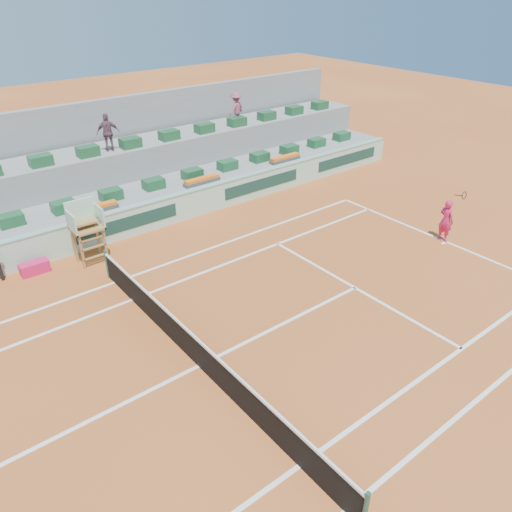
# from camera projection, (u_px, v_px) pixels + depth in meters

# --- Properties ---
(ground) EXTENTS (90.00, 90.00, 0.00)m
(ground) POSITION_uv_depth(u_px,v_px,m) (199.00, 366.00, 13.83)
(ground) COLOR #A54E1F
(ground) RESTS_ON ground
(seating_tier_lower) EXTENTS (36.00, 4.00, 1.20)m
(seating_tier_lower) POSITION_uv_depth(u_px,v_px,m) (60.00, 218.00, 20.84)
(seating_tier_lower) COLOR gray
(seating_tier_lower) RESTS_ON ground
(seating_tier_upper) EXTENTS (36.00, 2.40, 2.60)m
(seating_tier_upper) POSITION_uv_depth(u_px,v_px,m) (44.00, 191.00, 21.59)
(seating_tier_upper) COLOR gray
(seating_tier_upper) RESTS_ON ground
(stadium_back_wall) EXTENTS (36.00, 0.40, 4.40)m
(stadium_back_wall) POSITION_uv_depth(u_px,v_px,m) (28.00, 161.00, 22.24)
(stadium_back_wall) COLOR gray
(stadium_back_wall) RESTS_ON ground
(player_bag) EXTENTS (1.00, 0.45, 0.45)m
(player_bag) POSITION_uv_depth(u_px,v_px,m) (35.00, 268.00, 18.03)
(player_bag) COLOR #D51B57
(player_bag) RESTS_ON ground
(spectator_mid) EXTENTS (1.05, 0.66, 1.66)m
(spectator_mid) POSITION_uv_depth(u_px,v_px,m) (108.00, 133.00, 21.83)
(spectator_mid) COLOR #6A4654
(spectator_mid) RESTS_ON seating_tier_upper
(spectator_right) EXTENTS (1.18, 0.90, 1.62)m
(spectator_right) POSITION_uv_depth(u_px,v_px,m) (236.00, 108.00, 25.83)
(spectator_right) COLOR #904858
(spectator_right) RESTS_ON seating_tier_upper
(court_lines) EXTENTS (23.89, 11.09, 0.01)m
(court_lines) POSITION_uv_depth(u_px,v_px,m) (199.00, 366.00, 13.83)
(court_lines) COLOR white
(court_lines) RESTS_ON ground
(tennis_net) EXTENTS (0.10, 11.97, 1.10)m
(tennis_net) POSITION_uv_depth(u_px,v_px,m) (198.00, 351.00, 13.57)
(tennis_net) COLOR black
(tennis_net) RESTS_ON ground
(advertising_hoarding) EXTENTS (36.00, 0.34, 1.26)m
(advertising_hoarding) POSITION_uv_depth(u_px,v_px,m) (80.00, 236.00, 19.33)
(advertising_hoarding) COLOR #ACD9BE
(advertising_hoarding) RESTS_ON ground
(umpire_chair) EXTENTS (1.10, 0.90, 2.40)m
(umpire_chair) POSITION_uv_depth(u_px,v_px,m) (85.00, 224.00, 18.19)
(umpire_chair) COLOR olive
(umpire_chair) RESTS_ON ground
(seat_row_lower) EXTENTS (32.90, 0.60, 0.44)m
(seat_row_lower) POSITION_uv_depth(u_px,v_px,m) (64.00, 207.00, 19.82)
(seat_row_lower) COLOR #1A502C
(seat_row_lower) RESTS_ON seating_tier_lower
(seat_row_upper) EXTENTS (32.90, 0.60, 0.44)m
(seat_row_upper) POSITION_uv_depth(u_px,v_px,m) (41.00, 160.00, 20.43)
(seat_row_upper) COLOR #1A502C
(seat_row_upper) RESTS_ON seating_tier_upper
(flower_planters) EXTENTS (26.80, 0.36, 0.28)m
(flower_planters) POSITION_uv_depth(u_px,v_px,m) (32.00, 226.00, 18.51)
(flower_planters) COLOR #484848
(flower_planters) RESTS_ON seating_tier_lower
(tennis_player) EXTENTS (0.47, 0.90, 2.28)m
(tennis_player) POSITION_uv_depth(u_px,v_px,m) (446.00, 220.00, 19.98)
(tennis_player) COLOR #D51B57
(tennis_player) RESTS_ON ground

